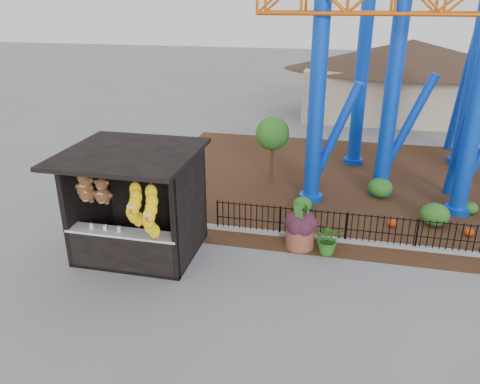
% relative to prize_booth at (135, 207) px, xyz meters
% --- Properties ---
extents(ground, '(120.00, 120.00, 0.00)m').
position_rel_prize_booth_xyz_m(ground, '(2.98, -0.92, -1.52)').
color(ground, slate).
rests_on(ground, ground).
extents(mulch_bed, '(18.00, 12.00, 0.02)m').
position_rel_prize_booth_xyz_m(mulch_bed, '(6.98, 7.08, -1.51)').
color(mulch_bed, '#331E11').
rests_on(mulch_bed, ground).
extents(curb, '(18.00, 0.18, 0.12)m').
position_rel_prize_booth_xyz_m(curb, '(6.98, 2.08, -1.46)').
color(curb, gray).
rests_on(curb, ground).
extents(prize_booth, '(3.50, 3.40, 3.12)m').
position_rel_prize_booth_xyz_m(prize_booth, '(0.00, 0.00, 0.00)').
color(prize_booth, black).
rests_on(prize_booth, ground).
extents(picket_fence, '(12.20, 0.06, 1.00)m').
position_rel_prize_booth_xyz_m(picket_fence, '(7.88, 2.08, -1.02)').
color(picket_fence, black).
rests_on(picket_fence, ground).
extents(roller_coaster, '(11.00, 6.37, 10.82)m').
position_rel_prize_booth_xyz_m(roller_coaster, '(8.10, 7.31, 4.93)').
color(roller_coaster, blue).
rests_on(roller_coaster, ground).
extents(terracotta_planter, '(0.90, 0.90, 0.66)m').
position_rel_prize_booth_xyz_m(terracotta_planter, '(4.46, 1.52, -1.19)').
color(terracotta_planter, brown).
rests_on(terracotta_planter, ground).
extents(planter_foliage, '(0.70, 0.70, 0.64)m').
position_rel_prize_booth_xyz_m(planter_foliage, '(4.46, 1.52, -0.54)').
color(planter_foliage, '#351522').
rests_on(planter_foliage, terracotta_planter).
extents(potted_plant, '(0.87, 0.76, 0.94)m').
position_rel_prize_booth_xyz_m(potted_plant, '(5.29, 1.31, -1.05)').
color(potted_plant, '#245A1A').
rests_on(potted_plant, ground).
extents(landscaping, '(7.75, 3.39, 0.73)m').
position_rel_prize_booth_xyz_m(landscaping, '(7.76, 4.68, -1.19)').
color(landscaping, '#255D1B').
rests_on(landscaping, mulch_bed).
extents(pavilion, '(15.00, 15.00, 4.80)m').
position_rel_prize_booth_xyz_m(pavilion, '(8.98, 19.08, 1.55)').
color(pavilion, '#BFAD8C').
rests_on(pavilion, ground).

